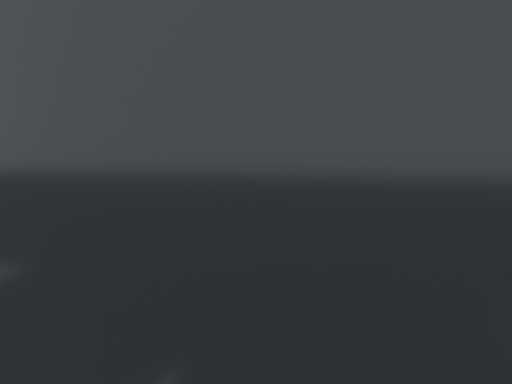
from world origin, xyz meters
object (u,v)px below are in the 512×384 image
at_px(grey_bus, 324,168).
at_px(car_c, 336,190).
at_px(street_lamp, 142,146).
at_px(red_bus, 349,218).
at_px(car_b, 318,203).
at_px(car_a, 282,210).

xyz_separation_m(grey_bus, car_c, (0.79, -11.12, -1.39)).
distance_m(street_lamp, red_bus, 21.59).
relative_size(red_bus, car_b, 3.03).
bearing_deg(grey_bus, car_a, -93.83).
xyz_separation_m(car_b, car_c, (1.34, 8.09, 0.04)).
height_order(grey_bus, car_b, grey_bus).
height_order(grey_bus, car_a, grey_bus).
relative_size(grey_bus, car_c, 2.52).
distance_m(red_bus, car_c, 26.18).
xyz_separation_m(car_a, car_c, (3.23, 11.39, 0.04)).
distance_m(street_lamp, car_c, 15.40).
xyz_separation_m(red_bus, grey_bus, (0.02, 37.21, -0.60)).
xyz_separation_m(grey_bus, car_a, (-2.44, -22.51, -1.43)).
bearing_deg(car_a, car_c, 79.79).
relative_size(car_a, car_c, 0.80).
bearing_deg(red_bus, car_a, 103.55).
bearing_deg(grey_bus, car_b, -89.26).
relative_size(red_bus, grey_bus, 1.00).
bearing_deg(street_lamp, car_a, -19.34).
height_order(car_a, car_c, car_c).
bearing_deg(street_lamp, car_b, 0.00).
relative_size(red_bus, car_a, 3.12).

